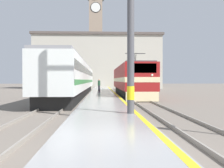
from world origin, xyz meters
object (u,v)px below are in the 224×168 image
object	(u,v)px
catenary_mast	(132,16)
clock_tower	(96,35)
locomotive_train	(130,80)
person_on_platform	(99,85)
passenger_train	(76,78)

from	to	relation	value
catenary_mast	clock_tower	world-z (taller)	clock_tower
locomotive_train	person_on_platform	xyz separation A→B (m)	(-3.67, 3.66, -0.59)
locomotive_train	person_on_platform	bearing A→B (deg)	135.07
locomotive_train	catenary_mast	size ratio (longest dim) A/B	2.13
locomotive_train	catenary_mast	bearing A→B (deg)	-96.18
person_on_platform	passenger_train	bearing A→B (deg)	-137.32
locomotive_train	clock_tower	bearing A→B (deg)	97.41
catenary_mast	person_on_platform	world-z (taller)	catenary_mast
passenger_train	clock_tower	size ratio (longest dim) A/B	1.33
passenger_train	person_on_platform	world-z (taller)	passenger_train
locomotive_train	catenary_mast	xyz separation A→B (m)	(-2.07, -19.15, 2.83)
locomotive_train	person_on_platform	world-z (taller)	locomotive_train
person_on_platform	locomotive_train	bearing A→B (deg)	-44.93
passenger_train	person_on_platform	size ratio (longest dim) A/B	20.73
catenary_mast	person_on_platform	bearing A→B (deg)	94.00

